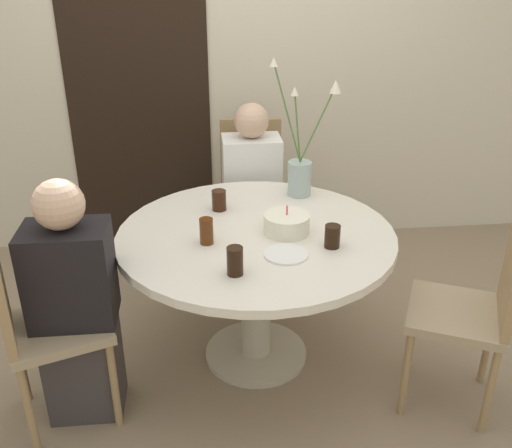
# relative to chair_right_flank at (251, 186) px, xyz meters

# --- Properties ---
(ground_plane) EXTENTS (16.00, 16.00, 0.00)m
(ground_plane) POSITION_rel_chair_right_flank_xyz_m (-0.07, -0.99, -0.54)
(ground_plane) COLOR #89755B
(wall_back) EXTENTS (8.00, 0.05, 2.60)m
(wall_back) POSITION_rel_chair_right_flank_xyz_m (-0.07, 0.40, 0.76)
(wall_back) COLOR beige
(wall_back) RESTS_ON ground_plane
(doorway_panel) EXTENTS (0.90, 0.01, 2.05)m
(doorway_panel) POSITION_rel_chair_right_flank_xyz_m (-0.69, 0.37, 0.49)
(doorway_panel) COLOR black
(doorway_panel) RESTS_ON ground_plane
(dining_table) EXTENTS (1.28, 1.28, 0.70)m
(dining_table) POSITION_rel_chair_right_flank_xyz_m (-0.07, -0.99, 0.03)
(dining_table) COLOR silver
(dining_table) RESTS_ON ground_plane
(chair_right_flank) EXTENTS (0.43, 0.43, 0.94)m
(chair_right_flank) POSITION_rel_chair_right_flank_xyz_m (0.00, 0.00, 0.00)
(chair_right_flank) COLOR #9E896B
(chair_right_flank) RESTS_ON ground_plane
(chair_far_back) EXTENTS (0.51, 0.51, 0.94)m
(chair_far_back) POSITION_rel_chair_right_flank_xyz_m (-1.01, -1.33, 0.00)
(chair_far_back) COLOR #9E896B
(chair_far_back) RESTS_ON ground_plane
(chair_left_flank) EXTENTS (0.53, 0.53, 0.94)m
(chair_left_flank) POSITION_rel_chair_right_flank_xyz_m (0.83, -1.41, 0.00)
(chair_left_flank) COLOR #9E896B
(chair_left_flank) RESTS_ON ground_plane
(birthday_cake) EXTENTS (0.21, 0.21, 0.13)m
(birthday_cake) POSITION_rel_chair_right_flank_xyz_m (0.07, -1.01, 0.21)
(birthday_cake) COLOR white
(birthday_cake) RESTS_ON dining_table
(flower_vase) EXTENTS (0.35, 0.12, 0.71)m
(flower_vase) POSITION_rel_chair_right_flank_xyz_m (0.21, -0.57, 0.32)
(flower_vase) COLOR #9EB2AD
(flower_vase) RESTS_ON dining_table
(side_plate) EXTENTS (0.19, 0.19, 0.01)m
(side_plate) POSITION_rel_chair_right_flank_xyz_m (0.03, -1.23, 0.17)
(side_plate) COLOR white
(side_plate) RESTS_ON dining_table
(drink_glass_0) EXTENTS (0.07, 0.07, 0.10)m
(drink_glass_0) POSITION_rel_chair_right_flank_xyz_m (0.24, -1.17, 0.22)
(drink_glass_0) COLOR black
(drink_glass_0) RESTS_ON dining_table
(drink_glass_1) EXTENTS (0.06, 0.06, 0.12)m
(drink_glass_1) POSITION_rel_chair_right_flank_xyz_m (-0.30, -1.08, 0.23)
(drink_glass_1) COLOR #51280F
(drink_glass_1) RESTS_ON dining_table
(drink_glass_2) EXTENTS (0.07, 0.07, 0.10)m
(drink_glass_2) POSITION_rel_chair_right_flank_xyz_m (-0.23, -0.72, 0.22)
(drink_glass_2) COLOR #33190C
(drink_glass_2) RESTS_ON dining_table
(drink_glass_3) EXTENTS (0.07, 0.07, 0.12)m
(drink_glass_3) POSITION_rel_chair_right_flank_xyz_m (-0.19, -1.36, 0.23)
(drink_glass_3) COLOR black
(drink_glass_3) RESTS_ON dining_table
(person_boy) EXTENTS (0.34, 0.24, 1.10)m
(person_boy) POSITION_rel_chair_right_flank_xyz_m (-0.01, -0.16, -0.02)
(person_boy) COLOR #383333
(person_boy) RESTS_ON ground_plane
(person_woman) EXTENTS (0.34, 0.24, 1.10)m
(person_woman) POSITION_rel_chair_right_flank_xyz_m (-0.86, -1.27, -0.02)
(person_woman) COLOR #383333
(person_woman) RESTS_ON ground_plane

